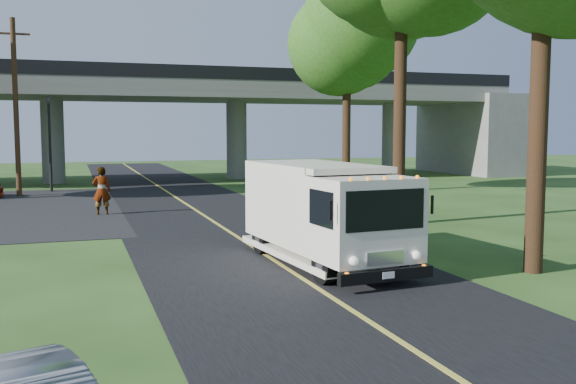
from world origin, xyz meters
name	(u,v)px	position (x,y,z in m)	size (l,w,h in m)	color
ground	(337,302)	(0.00, 0.00, 0.00)	(120.00, 120.00, 0.00)	#233D16
road	(224,228)	(0.00, 10.00, 0.01)	(7.00, 90.00, 0.02)	black
lane_line	(224,228)	(0.00, 10.00, 0.03)	(0.12, 90.00, 0.01)	gold
overpass	(148,112)	(0.00, 32.00, 4.56)	(54.00, 10.00, 7.30)	slate
traffic_signal	(50,134)	(-6.00, 26.00, 3.20)	(0.18, 0.22, 5.20)	black
utility_pole	(16,106)	(-7.50, 24.00, 4.59)	(1.60, 0.26, 9.00)	#472D19
tree_right_far	(352,36)	(9.21, 19.84, 8.30)	(5.77, 5.67, 10.99)	#382314
step_van	(324,211)	(1.06, 3.41, 1.38)	(2.74, 6.21, 2.54)	silver
pedestrian	(102,191)	(-3.80, 15.12, 0.97)	(0.71, 0.46, 1.94)	gray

